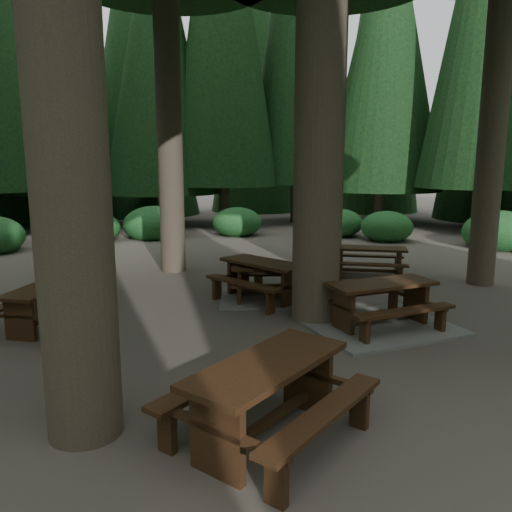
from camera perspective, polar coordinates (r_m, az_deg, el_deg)
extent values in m
plane|color=#504841|center=(8.81, 2.15, -7.94)|extent=(80.00, 80.00, 0.00)
cube|color=gray|center=(8.96, 13.95, -7.78)|extent=(2.70, 2.37, 0.05)
cube|color=#382010|center=(8.75, 14.17, -3.09)|extent=(1.97, 1.05, 0.06)
cube|color=#382010|center=(9.32, 11.81, -4.14)|extent=(1.88, 0.59, 0.05)
cube|color=#382010|center=(8.36, 16.62, -6.06)|extent=(1.88, 0.59, 0.05)
cube|color=#382010|center=(8.44, 9.95, -6.26)|extent=(0.18, 0.58, 0.75)
cube|color=#382010|center=(8.43, 9.96, -5.86)|extent=(0.35, 1.49, 0.06)
cube|color=#382010|center=(9.31, 17.77, -5.04)|extent=(0.18, 0.58, 0.75)
cube|color=#382010|center=(9.29, 17.79, -4.67)|extent=(0.35, 1.49, 0.06)
cube|color=#382010|center=(8.91, 14.00, -6.79)|extent=(1.54, 0.36, 0.08)
cube|color=#382010|center=(9.27, -23.11, -3.36)|extent=(1.26, 1.80, 0.06)
cube|color=#382010|center=(9.65, -25.77, -4.75)|extent=(0.87, 1.64, 0.05)
cube|color=#382010|center=(9.04, -20.02, -5.32)|extent=(0.87, 1.64, 0.05)
cube|color=#382010|center=(8.83, -25.37, -6.65)|extent=(0.50, 0.27, 0.67)
cube|color=#382010|center=(8.81, -25.40, -6.30)|extent=(1.28, 0.60, 0.06)
cube|color=#382010|center=(9.90, -20.80, -4.53)|extent=(0.50, 0.27, 0.67)
cube|color=#382010|center=(9.88, -20.82, -4.21)|extent=(1.28, 0.60, 0.06)
cube|color=#382010|center=(9.40, -22.88, -6.52)|extent=(0.61, 1.32, 0.07)
cube|color=gray|center=(10.47, 1.70, -4.79)|extent=(2.37, 2.09, 0.05)
cube|color=#382010|center=(10.32, 1.72, -1.29)|extent=(1.72, 0.94, 0.05)
cube|color=#382010|center=(10.91, 1.58, -2.10)|extent=(1.64, 0.54, 0.05)
cube|color=#382010|center=(9.85, 1.84, -3.48)|extent=(1.64, 0.54, 0.05)
cube|color=#382010|center=(10.39, -1.89, -3.20)|extent=(0.17, 0.50, 0.65)
cube|color=#382010|center=(10.38, -1.89, -2.91)|extent=(0.33, 1.30, 0.05)
cube|color=#382010|center=(10.44, 5.28, -3.17)|extent=(0.17, 0.50, 0.65)
cube|color=#382010|center=(10.43, 5.28, -2.88)|extent=(0.33, 1.30, 0.05)
cube|color=#382010|center=(10.44, 1.70, -4.06)|extent=(1.34, 0.34, 0.07)
cube|color=#382010|center=(12.61, 12.92, 0.84)|extent=(1.87, 1.30, 0.06)
cube|color=#382010|center=(13.23, 12.78, 0.01)|extent=(1.70, 0.90, 0.05)
cube|color=#382010|center=(12.09, 12.95, -0.97)|extent=(1.70, 0.90, 0.05)
cube|color=#382010|center=(12.67, 9.70, -0.74)|extent=(0.28, 0.52, 0.70)
cube|color=#382010|center=(12.66, 9.70, -0.48)|extent=(0.62, 1.33, 0.06)
cube|color=#382010|center=(12.73, 15.99, -0.95)|extent=(0.28, 0.52, 0.70)
cube|color=#382010|center=(12.72, 16.00, -0.69)|extent=(0.62, 1.33, 0.06)
cube|color=#382010|center=(12.71, 12.82, -1.62)|extent=(1.37, 0.64, 0.08)
cube|color=#382010|center=(5.10, 1.37, -12.28)|extent=(1.96, 1.85, 0.06)
cube|color=#382010|center=(5.60, -4.20, -13.76)|extent=(1.65, 1.48, 0.05)
cube|color=#382010|center=(4.93, 7.79, -17.41)|extent=(1.65, 1.48, 0.05)
cube|color=#382010|center=(4.75, -4.48, -19.86)|extent=(0.46, 0.51, 0.78)
cube|color=#382010|center=(4.71, -4.49, -19.18)|extent=(1.09, 1.24, 0.06)
cube|color=#382010|center=(5.87, 5.91, -13.66)|extent=(0.46, 0.51, 0.78)
cube|color=#382010|center=(5.84, 5.93, -13.08)|extent=(1.09, 1.24, 0.06)
cube|color=#382010|center=(5.37, 1.34, -18.35)|extent=(1.28, 1.13, 0.09)
cube|color=#382010|center=(10.21, 0.91, -0.80)|extent=(1.66, 1.97, 0.06)
cube|color=#382010|center=(10.73, 3.20, -1.97)|extent=(1.27, 1.71, 0.05)
cube|color=#382010|center=(9.84, -1.60, -3.11)|extent=(1.27, 1.71, 0.05)
cube|color=#382010|center=(10.81, -2.02, -2.38)|extent=(0.53, 0.39, 0.75)
cube|color=#382010|center=(10.80, -2.02, -2.05)|extent=(1.31, 0.92, 0.06)
cube|color=#382010|center=(9.81, 4.13, -3.74)|extent=(0.53, 0.39, 0.75)
cube|color=#382010|center=(9.80, 4.13, -3.38)|extent=(1.31, 0.92, 0.06)
cube|color=#382010|center=(10.34, 0.90, -4.04)|extent=(0.95, 1.35, 0.08)
ellipsoid|color=#1E572C|center=(18.70, 26.08, 2.10)|extent=(2.42, 2.42, 1.49)
ellipsoid|color=#1E572C|center=(18.97, 14.70, 2.93)|extent=(1.90, 1.90, 1.17)
ellipsoid|color=#1E572C|center=(19.78, 9.43, 3.43)|extent=(1.84, 1.84, 1.13)
ellipsoid|color=#1E572C|center=(19.78, -2.18, 3.57)|extent=(1.95, 1.95, 1.20)
ellipsoid|color=#1E572C|center=(19.45, -11.59, 3.24)|extent=(2.31, 2.31, 1.42)
ellipsoid|color=#1E572C|center=(18.92, -18.12, 2.74)|extent=(1.93, 1.93, 1.19)
cone|color=black|center=(25.66, 14.67, 22.44)|extent=(5.73, 5.73, 13.48)
cone|color=black|center=(24.02, -11.16, 22.58)|extent=(5.17, 5.17, 12.91)
cone|color=black|center=(25.78, -23.58, 21.58)|extent=(5.82, 5.82, 13.26)
cone|color=black|center=(31.47, 13.86, 22.55)|extent=(5.26, 5.26, 19.02)
cone|color=black|center=(30.82, -0.05, 20.38)|extent=(5.34, 5.34, 16.14)
cone|color=black|center=(29.51, -13.64, 21.24)|extent=(6.57, 6.57, 16.86)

